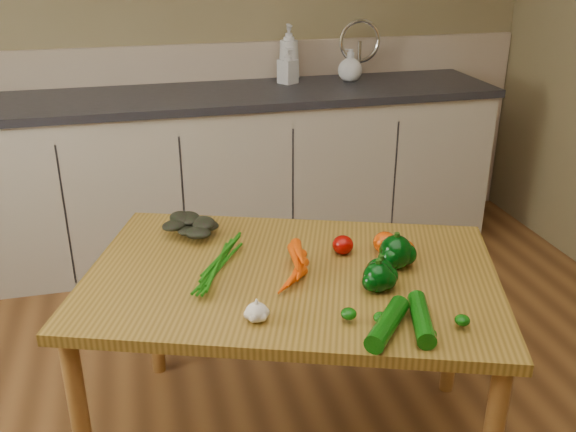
{
  "coord_description": "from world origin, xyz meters",
  "views": [
    {
      "loc": [
        -0.28,
        -1.08,
        1.64
      ],
      "look_at": [
        0.2,
        0.87,
        0.76
      ],
      "focal_mm": 40.0,
      "sensor_mm": 36.0,
      "label": 1
    }
  ],
  "objects_px": {
    "carrot_bunch": "(271,264)",
    "tomato_c": "(404,250)",
    "soap_bottle_a": "(289,53)",
    "soap_bottle_b": "(288,66)",
    "pepper_a": "(380,273)",
    "tomato_a": "(343,245)",
    "leafy_greens": "(193,224)",
    "zucchini_a": "(421,319)",
    "zucchini_b": "(387,324)",
    "table": "(292,293)",
    "soap_bottle_c": "(350,65)",
    "pepper_b": "(396,252)",
    "garlic_bulb": "(257,312)",
    "tomato_b": "(385,243)",
    "pepper_c": "(378,277)"
  },
  "relations": [
    {
      "from": "pepper_a",
      "to": "tomato_b",
      "type": "relative_size",
      "value": 1.14
    },
    {
      "from": "leafy_greens",
      "to": "pepper_c",
      "type": "xyz_separation_m",
      "value": [
        0.49,
        -0.51,
        -0.0
      ]
    },
    {
      "from": "garlic_bulb",
      "to": "tomato_b",
      "type": "relative_size",
      "value": 0.8
    },
    {
      "from": "soap_bottle_a",
      "to": "soap_bottle_b",
      "type": "distance_m",
      "value": 0.08
    },
    {
      "from": "soap_bottle_a",
      "to": "carrot_bunch",
      "type": "xyz_separation_m",
      "value": [
        -0.48,
        -1.73,
        -0.34
      ]
    },
    {
      "from": "pepper_b",
      "to": "zucchini_a",
      "type": "xyz_separation_m",
      "value": [
        -0.06,
        -0.33,
        -0.03
      ]
    },
    {
      "from": "pepper_a",
      "to": "pepper_c",
      "type": "distance_m",
      "value": 0.03
    },
    {
      "from": "table",
      "to": "garlic_bulb",
      "type": "distance_m",
      "value": 0.31
    },
    {
      "from": "pepper_b",
      "to": "tomato_c",
      "type": "relative_size",
      "value": 1.46
    },
    {
      "from": "leafy_greens",
      "to": "tomato_c",
      "type": "relative_size",
      "value": 2.51
    },
    {
      "from": "garlic_bulb",
      "to": "zucchini_a",
      "type": "bearing_deg",
      "value": -17.81
    },
    {
      "from": "soap_bottle_c",
      "to": "tomato_a",
      "type": "xyz_separation_m",
      "value": [
        -0.56,
        -1.59,
        -0.27
      ]
    },
    {
      "from": "soap_bottle_b",
      "to": "pepper_b",
      "type": "height_order",
      "value": "soap_bottle_b"
    },
    {
      "from": "table",
      "to": "zucchini_b",
      "type": "height_order",
      "value": "zucchini_b"
    },
    {
      "from": "pepper_b",
      "to": "tomato_a",
      "type": "distance_m",
      "value": 0.18
    },
    {
      "from": "tomato_c",
      "to": "soap_bottle_c",
      "type": "bearing_deg",
      "value": 77.19
    },
    {
      "from": "garlic_bulb",
      "to": "tomato_b",
      "type": "height_order",
      "value": "tomato_b"
    },
    {
      "from": "tomato_c",
      "to": "pepper_b",
      "type": "bearing_deg",
      "value": -136.49
    },
    {
      "from": "pepper_a",
      "to": "tomato_a",
      "type": "relative_size",
      "value": 1.28
    },
    {
      "from": "zucchini_b",
      "to": "soap_bottle_b",
      "type": "bearing_deg",
      "value": 83.42
    },
    {
      "from": "leafy_greens",
      "to": "zucchini_a",
      "type": "relative_size",
      "value": 0.84
    },
    {
      "from": "soap_bottle_c",
      "to": "tomato_b",
      "type": "xyz_separation_m",
      "value": [
        -0.42,
        -1.61,
        -0.27
      ]
    },
    {
      "from": "soap_bottle_b",
      "to": "tomato_b",
      "type": "bearing_deg",
      "value": -124.7
    },
    {
      "from": "tomato_a",
      "to": "tomato_b",
      "type": "height_order",
      "value": "tomato_b"
    },
    {
      "from": "soap_bottle_a",
      "to": "pepper_c",
      "type": "bearing_deg",
      "value": -95.73
    },
    {
      "from": "leafy_greens",
      "to": "tomato_b",
      "type": "relative_size",
      "value": 2.32
    },
    {
      "from": "carrot_bunch",
      "to": "pepper_a",
      "type": "distance_m",
      "value": 0.33
    },
    {
      "from": "soap_bottle_c",
      "to": "pepper_b",
      "type": "height_order",
      "value": "soap_bottle_c"
    },
    {
      "from": "tomato_c",
      "to": "tomato_a",
      "type": "bearing_deg",
      "value": 154.85
    },
    {
      "from": "table",
      "to": "soap_bottle_c",
      "type": "height_order",
      "value": "soap_bottle_c"
    },
    {
      "from": "leafy_greens",
      "to": "tomato_a",
      "type": "bearing_deg",
      "value": -28.76
    },
    {
      "from": "carrot_bunch",
      "to": "tomato_c",
      "type": "bearing_deg",
      "value": 18.48
    },
    {
      "from": "table",
      "to": "leafy_greens",
      "type": "xyz_separation_m",
      "value": [
        -0.27,
        0.34,
        0.12
      ]
    },
    {
      "from": "zucchini_b",
      "to": "carrot_bunch",
      "type": "bearing_deg",
      "value": 120.18
    },
    {
      "from": "tomato_a",
      "to": "zucchini_b",
      "type": "bearing_deg",
      "value": -93.72
    },
    {
      "from": "pepper_b",
      "to": "tomato_c",
      "type": "bearing_deg",
      "value": 43.51
    },
    {
      "from": "soap_bottle_a",
      "to": "pepper_c",
      "type": "xyz_separation_m",
      "value": [
        -0.2,
        -1.91,
        -0.33
      ]
    },
    {
      "from": "pepper_b",
      "to": "zucchini_a",
      "type": "height_order",
      "value": "pepper_b"
    },
    {
      "from": "pepper_a",
      "to": "soap_bottle_c",
      "type": "bearing_deg",
      "value": 74.05
    },
    {
      "from": "tomato_a",
      "to": "zucchini_b",
      "type": "xyz_separation_m",
      "value": [
        -0.03,
        -0.46,
        -0.0
      ]
    },
    {
      "from": "soap_bottle_b",
      "to": "carrot_bunch",
      "type": "relative_size",
      "value": 0.81
    },
    {
      "from": "soap_bottle_b",
      "to": "garlic_bulb",
      "type": "relative_size",
      "value": 3.03
    },
    {
      "from": "soap_bottle_b",
      "to": "leafy_greens",
      "type": "xyz_separation_m",
      "value": [
        -0.67,
        -1.35,
        -0.27
      ]
    },
    {
      "from": "leafy_greens",
      "to": "pepper_b",
      "type": "xyz_separation_m",
      "value": [
        0.59,
        -0.38,
        0.01
      ]
    },
    {
      "from": "soap_bottle_a",
      "to": "zucchini_a",
      "type": "distance_m",
      "value": 2.15
    },
    {
      "from": "carrot_bunch",
      "to": "tomato_b",
      "type": "distance_m",
      "value": 0.4
    },
    {
      "from": "leafy_greens",
      "to": "garlic_bulb",
      "type": "height_order",
      "value": "leafy_greens"
    },
    {
      "from": "soap_bottle_a",
      "to": "garlic_bulb",
      "type": "distance_m",
      "value": 2.1
    },
    {
      "from": "tomato_c",
      "to": "pepper_a",
      "type": "bearing_deg",
      "value": -133.67
    },
    {
      "from": "soap_bottle_a",
      "to": "pepper_b",
      "type": "height_order",
      "value": "soap_bottle_a"
    }
  ]
}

